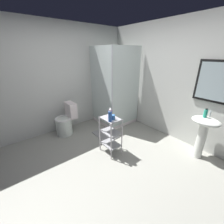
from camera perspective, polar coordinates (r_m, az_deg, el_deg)
ground_plane at (r=2.75m, az=-2.60°, el=-20.29°), size 4.20×4.20×0.02m
wall_back at (r=3.49m, az=22.82°, el=10.73°), size 4.20×0.14×2.50m
wall_left at (r=3.74m, az=-20.39°, el=11.71°), size 0.10×4.20×2.50m
shower_stall at (r=3.99m, az=0.82°, el=1.97°), size 0.92×0.92×2.00m
pedestal_sink at (r=3.07m, az=32.26°, el=-5.85°), size 0.46×0.37×0.81m
sink_faucet at (r=3.08m, az=34.10°, el=-0.47°), size 0.03×0.03×0.10m
toilet at (r=3.65m, az=-17.65°, el=-3.67°), size 0.37×0.49×0.76m
storage_cart at (r=2.80m, az=-0.57°, el=-8.07°), size 0.38×0.28×0.74m
hand_soap_bottle at (r=2.96m, az=32.79°, el=-0.45°), size 0.06×0.06×0.17m
conditioner_bottle_purple at (r=2.66m, az=-0.68°, el=-0.57°), size 0.06×0.06×0.18m
shampoo_bottle_blue at (r=2.49m, az=-0.75°, el=-1.68°), size 0.06×0.06×0.22m
rinse_cup at (r=2.58m, az=0.42°, el=-2.12°), size 0.07×0.07×0.09m
bath_mat at (r=3.56m, az=-2.63°, el=-8.86°), size 0.60×0.40×0.02m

